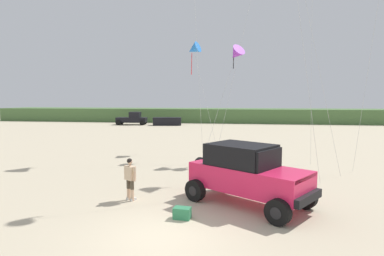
{
  "coord_description": "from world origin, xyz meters",
  "views": [
    {
      "loc": [
        2.17,
        -8.54,
        3.95
      ],
      "look_at": [
        0.24,
        4.12,
        2.78
      ],
      "focal_mm": 29.57,
      "sensor_mm": 36.0,
      "label": 1
    }
  ],
  "objects_px": {
    "distant_sedan": "(167,121)",
    "kite_purple_stunt": "(236,54)",
    "person_watching": "(130,177)",
    "cooler_box": "(182,213)",
    "distant_pickup": "(133,119)",
    "kite_green_box": "(194,49)",
    "jeep": "(247,173)"
  },
  "relations": [
    {
      "from": "jeep",
      "to": "kite_green_box",
      "type": "relative_size",
      "value": 0.59
    },
    {
      "from": "distant_pickup",
      "to": "kite_purple_stunt",
      "type": "xyz_separation_m",
      "value": [
        16.19,
        -26.21,
        5.91
      ]
    },
    {
      "from": "person_watching",
      "to": "cooler_box",
      "type": "xyz_separation_m",
      "value": [
        2.35,
        -1.58,
        -0.75
      ]
    },
    {
      "from": "distant_sedan",
      "to": "jeep",
      "type": "bearing_deg",
      "value": -80.54
    },
    {
      "from": "kite_green_box",
      "to": "kite_purple_stunt",
      "type": "xyz_separation_m",
      "value": [
        3.29,
        -3.69,
        -0.92
      ]
    },
    {
      "from": "distant_pickup",
      "to": "kite_green_box",
      "type": "xyz_separation_m",
      "value": [
        12.9,
        -22.53,
        6.83
      ]
    },
    {
      "from": "distant_pickup",
      "to": "cooler_box",
      "type": "bearing_deg",
      "value": -68.4
    },
    {
      "from": "distant_pickup",
      "to": "kite_purple_stunt",
      "type": "bearing_deg",
      "value": -58.29
    },
    {
      "from": "kite_green_box",
      "to": "jeep",
      "type": "bearing_deg",
      "value": -72.96
    },
    {
      "from": "person_watching",
      "to": "kite_purple_stunt",
      "type": "height_order",
      "value": "kite_purple_stunt"
    },
    {
      "from": "cooler_box",
      "to": "distant_pickup",
      "type": "xyz_separation_m",
      "value": [
        -14.66,
        37.03,
        0.75
      ]
    },
    {
      "from": "distant_pickup",
      "to": "kite_green_box",
      "type": "relative_size",
      "value": 0.57
    },
    {
      "from": "cooler_box",
      "to": "kite_purple_stunt",
      "type": "height_order",
      "value": "kite_purple_stunt"
    },
    {
      "from": "cooler_box",
      "to": "person_watching",
      "type": "bearing_deg",
      "value": 152.15
    },
    {
      "from": "distant_pickup",
      "to": "kite_green_box",
      "type": "bearing_deg",
      "value": -60.2
    },
    {
      "from": "distant_sedan",
      "to": "kite_purple_stunt",
      "type": "height_order",
      "value": "kite_purple_stunt"
    },
    {
      "from": "jeep",
      "to": "distant_pickup",
      "type": "relative_size",
      "value": 1.03
    },
    {
      "from": "person_watching",
      "to": "distant_sedan",
      "type": "relative_size",
      "value": 0.4
    },
    {
      "from": "cooler_box",
      "to": "distant_sedan",
      "type": "relative_size",
      "value": 0.13
    },
    {
      "from": "kite_purple_stunt",
      "to": "jeep",
      "type": "bearing_deg",
      "value": -86.16
    },
    {
      "from": "kite_green_box",
      "to": "kite_purple_stunt",
      "type": "relative_size",
      "value": 1.12
    },
    {
      "from": "cooler_box",
      "to": "distant_pickup",
      "type": "distance_m",
      "value": 39.83
    },
    {
      "from": "person_watching",
      "to": "distant_pickup",
      "type": "xyz_separation_m",
      "value": [
        -12.31,
        35.45,
        0.0
      ]
    },
    {
      "from": "distant_pickup",
      "to": "kite_green_box",
      "type": "distance_m",
      "value": 26.84
    },
    {
      "from": "person_watching",
      "to": "kite_green_box",
      "type": "bearing_deg",
      "value": 87.38
    },
    {
      "from": "person_watching",
      "to": "cooler_box",
      "type": "relative_size",
      "value": 2.98
    },
    {
      "from": "kite_green_box",
      "to": "kite_purple_stunt",
      "type": "bearing_deg",
      "value": -48.25
    },
    {
      "from": "jeep",
      "to": "kite_green_box",
      "type": "bearing_deg",
      "value": 107.04
    },
    {
      "from": "cooler_box",
      "to": "distant_pickup",
      "type": "bearing_deg",
      "value": 117.68
    },
    {
      "from": "kite_purple_stunt",
      "to": "cooler_box",
      "type": "bearing_deg",
      "value": -98.07
    },
    {
      "from": "person_watching",
      "to": "distant_sedan",
      "type": "height_order",
      "value": "person_watching"
    },
    {
      "from": "jeep",
      "to": "cooler_box",
      "type": "xyz_separation_m",
      "value": [
        -2.14,
        -1.8,
        -1.01
      ]
    }
  ]
}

